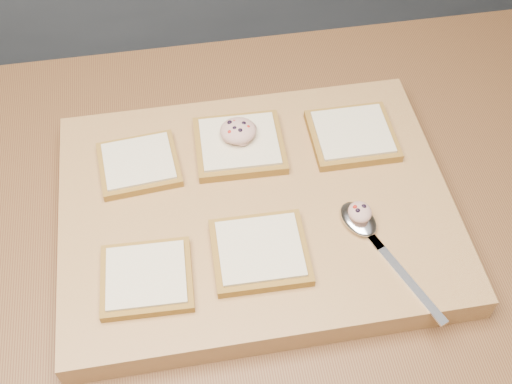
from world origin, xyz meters
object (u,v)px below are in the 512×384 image
cutting_board (256,210)px  tuna_salad_dollop (238,131)px  bread_far_center (239,145)px  spoon (365,227)px

cutting_board → tuna_salad_dollop: tuna_salad_dollop is taller
cutting_board → tuna_salad_dollop: bearing=94.4°
bread_far_center → tuna_salad_dollop: size_ratio=2.47×
bread_far_center → spoon: 0.22m
tuna_salad_dollop → spoon: (0.14, -0.17, -0.02)m
cutting_board → spoon: (0.13, -0.07, 0.03)m
cutting_board → bread_far_center: 0.10m
bread_far_center → cutting_board: bearing=-85.4°
spoon → tuna_salad_dollop: bearing=128.7°
tuna_salad_dollop → spoon: tuna_salad_dollop is taller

